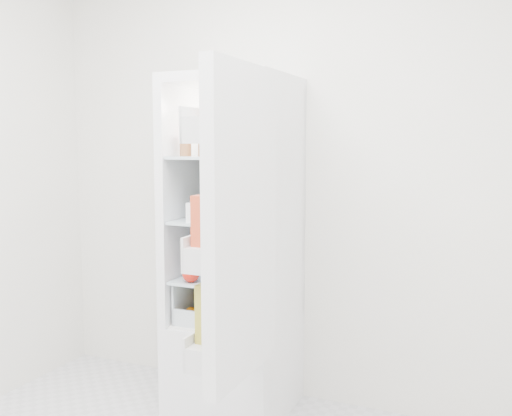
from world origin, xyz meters
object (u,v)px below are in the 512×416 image
at_px(fridge_door, 236,230).
at_px(mushroom_bowl, 212,269).
at_px(red_cabbage, 239,263).
at_px(refrigerator, 238,288).

bearing_deg(fridge_door, mushroom_bowl, 36.92).
xyz_separation_m(red_cabbage, fridge_door, (0.23, -0.50, 0.25)).
bearing_deg(refrigerator, red_cabbage, -62.05).
bearing_deg(mushroom_bowl, refrigerator, 41.43).
bearing_deg(refrigerator, mushroom_bowl, -138.57).
xyz_separation_m(refrigerator, fridge_door, (0.30, -0.64, 0.43)).
height_order(refrigerator, fridge_door, refrigerator).
bearing_deg(red_cabbage, refrigerator, 117.95).
relative_size(refrigerator, red_cabbage, 9.88).
relative_size(mushroom_bowl, fridge_door, 0.11).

